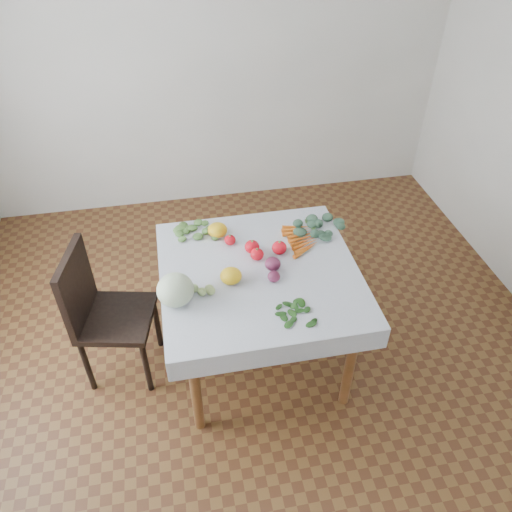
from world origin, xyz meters
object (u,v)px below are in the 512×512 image
Objects in this scene: table at (259,284)px; cabbage at (175,290)px; carrot_bunch at (301,238)px; chair at (100,308)px; heirloom_back at (218,230)px.

table is 0.54m from cabbage.
table is at bearing -143.22° from carrot_bunch.
cabbage is at bearing -30.33° from chair.
carrot_bunch is at bearing 36.78° from table.
chair reaches higher than table.
heirloom_back is at bearing 61.53° from cabbage.
cabbage is at bearing -118.47° from heirloom_back.
table is 0.40m from carrot_bunch.
heirloom_back is (0.29, 0.54, -0.05)m from cabbage.
carrot_bunch is at bearing 26.50° from cabbage.
heirloom_back is at bearing 163.78° from carrot_bunch.
heirloom_back is (0.75, 0.27, 0.27)m from chair.
table is 3.05× the size of carrot_bunch.
carrot_bunch reaches higher than table.
table is at bearing -63.09° from heirloom_back.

